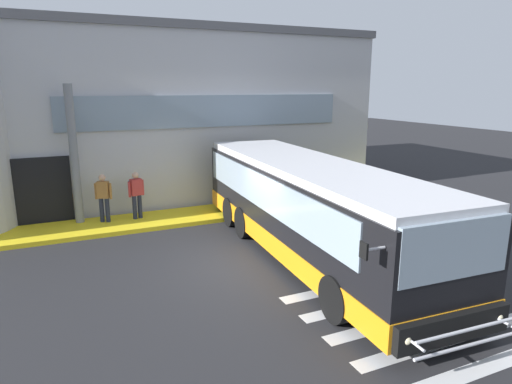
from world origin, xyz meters
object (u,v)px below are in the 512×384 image
Objects in this scene: passenger_near_column at (104,196)px; safety_bollard_yellow at (252,208)px; entry_support_column at (74,155)px; passenger_by_doorway at (136,192)px; bus_main_foreground at (309,211)px.

safety_bollard_yellow is (4.91, -1.47, -0.63)m from passenger_near_column.
entry_support_column is 5.18× the size of safety_bollard_yellow.
passenger_by_doorway reaches higher than safety_bollard_yellow.
bus_main_foreground is at bearing -53.78° from passenger_by_doorway.
entry_support_column is at bearing 170.01° from passenger_by_doorway.
passenger_near_column is at bearing 163.31° from safety_bollard_yellow.
bus_main_foreground is 7.25m from passenger_near_column.
safety_bollard_yellow is (3.82, -1.47, -0.66)m from passenger_by_doorway.
entry_support_column is 2.36m from passenger_by_doorway.
entry_support_column is 0.41× the size of bus_main_foreground.
entry_support_column is 6.32m from safety_bollard_yellow.
safety_bollard_yellow is at bearing -21.02° from passenger_by_doorway.
bus_main_foreground is 12.51× the size of safety_bollard_yellow.
passenger_near_column is 1.00× the size of passenger_by_doorway.
bus_main_foreground reaches higher than safety_bollard_yellow.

